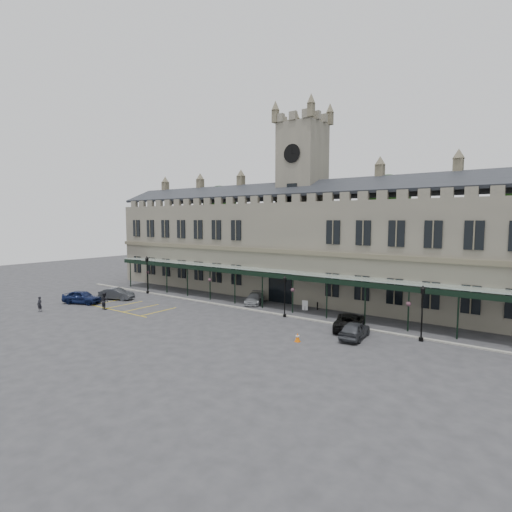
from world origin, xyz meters
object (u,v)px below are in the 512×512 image
Objects in this scene: station_building at (301,247)px; car_van at (349,321)px; person_b at (105,301)px; sign_board at (305,305)px; traffic_cone at (297,337)px; lamp_post_mid at (285,292)px; car_left_b at (117,294)px; car_taxi at (255,298)px; clock_tower at (302,195)px; lamp_post_left at (147,271)px; person_a at (40,304)px; car_left_a at (82,297)px; lamp_post_right at (422,308)px; car_right_a at (355,330)px.

station_building reaches higher than car_van.
sign_board is at bearing -140.57° from person_b.
lamp_post_mid is at bearing 129.37° from traffic_cone.
car_left_b reaches higher than traffic_cone.
car_left_b reaches higher than car_taxi.
person_b is at bearing -153.70° from lamp_post_mid.
lamp_post_mid is 0.99× the size of car_left_b.
clock_tower is 4.62× the size of car_van.
lamp_post_left is 14.08m from person_a.
station_building is at bearing -65.04° from car_left_a.
car_left_a is at bearing 2.04° from person_b.
station_building is 12.82× the size of lamp_post_right.
car_left_a is 2.84× the size of person_a.
person_b is (-26.77, -6.08, 0.21)m from car_right_a.
person_a is at bearing 50.23° from person_b.
car_van is (11.54, -11.24, -5.72)m from station_building.
clock_tower is 5.32× the size of car_left_a.
lamp_post_left is at bearing 179.28° from lamp_post_right.
person_a reaches higher than car_van.
sign_board is 0.25× the size of car_right_a.
person_b is at bearing -113.44° from car_left_a.
person_a is at bearing -165.43° from traffic_cone.
clock_tower is 13.22× the size of person_b.
station_building reaches higher than lamp_post_mid.
car_left_b is at bearing -87.62° from lamp_post_left.
lamp_post_right is 2.84× the size of person_a.
traffic_cone is (9.58, -17.31, -12.75)m from clock_tower.
lamp_post_right is at bearing -0.72° from lamp_post_left.
station_building is 6.64m from clock_tower.
traffic_cone is (-8.13, -6.16, -2.42)m from lamp_post_right.
person_a is at bearing -126.86° from clock_tower.
car_left_a is (-36.40, -8.43, -1.98)m from lamp_post_right.
lamp_post_right is 37.41m from car_left_a.
person_b is at bearing -124.87° from clock_tower.
person_b reaches higher than car_left_a.
clock_tower is at bearing 118.97° from traffic_cone.
traffic_cone is 0.17× the size of car_taxi.
lamp_post_left is at bearing 166.39° from traffic_cone.
lamp_post_mid is 7.50m from car_van.
lamp_post_mid is 0.99× the size of car_taxi.
sign_board is at bearing 87.49° from lamp_post_mid.
person_a is at bearing 161.53° from car_left_a.
car_left_b is at bearing -176.85° from sign_board.
car_left_a is 4.92m from person_b.
station_building reaches higher than traffic_cone.
lamp_post_mid is (4.27, -10.84, -10.57)m from clock_tower.
person_a is at bearing 13.74° from car_right_a.
person_b is at bearing -164.70° from lamp_post_right.
car_taxi is at bearing -105.89° from clock_tower.
lamp_post_right is at bearing -160.48° from person_b.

